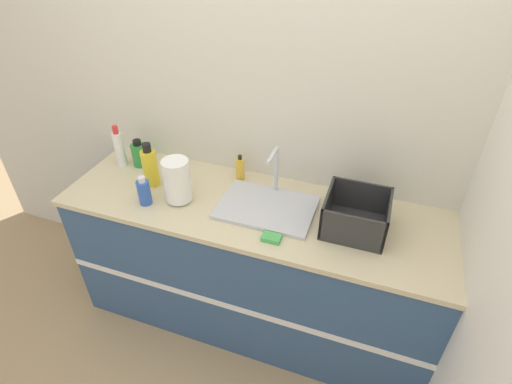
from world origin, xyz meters
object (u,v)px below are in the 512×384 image
(bottle_green, at_px, (139,154))
(soap_dispenser, at_px, (240,169))
(paper_towel_roll, at_px, (177,181))
(dish_rack, at_px, (356,217))
(sink, at_px, (267,205))
(bottle_white_spray, at_px, (119,148))
(bottle_blue, at_px, (144,192))
(bottle_yellow, at_px, (150,167))

(bottle_green, xyz_separation_m, soap_dispenser, (0.62, 0.06, -0.00))
(paper_towel_roll, xyz_separation_m, bottle_green, (-0.39, 0.23, -0.05))
(paper_towel_roll, height_order, dish_rack, paper_towel_roll)
(paper_towel_roll, bearing_deg, bottle_green, 148.94)
(sink, xyz_separation_m, dish_rack, (0.45, -0.00, 0.05))
(bottle_white_spray, xyz_separation_m, bottle_blue, (0.34, -0.28, -0.04))
(bottle_white_spray, height_order, bottle_blue, bottle_white_spray)
(sink, relative_size, soap_dispenser, 3.07)
(paper_towel_roll, distance_m, dish_rack, 0.92)
(dish_rack, xyz_separation_m, bottle_yellow, (-1.12, -0.00, 0.05))
(bottle_white_spray, bearing_deg, soap_dispenser, 7.04)
(sink, relative_size, paper_towel_roll, 2.02)
(bottle_yellow, bearing_deg, soap_dispenser, 25.11)
(dish_rack, bearing_deg, bottle_yellow, -179.75)
(dish_rack, distance_m, bottle_yellow, 1.12)
(sink, relative_size, bottle_yellow, 1.89)
(sink, height_order, bottle_blue, sink)
(sink, distance_m, soap_dispenser, 0.31)
(paper_towel_roll, height_order, soap_dispenser, paper_towel_roll)
(bottle_white_spray, bearing_deg, sink, -6.58)
(paper_towel_roll, bearing_deg, dish_rack, 5.38)
(bottle_white_spray, xyz_separation_m, soap_dispenser, (0.73, 0.09, -0.04))
(sink, bearing_deg, paper_towel_roll, -169.01)
(bottle_blue, relative_size, soap_dispenser, 1.03)
(bottle_blue, bearing_deg, bottle_green, 126.48)
(dish_rack, height_order, bottle_green, dish_rack)
(bottle_green, relative_size, bottle_blue, 1.03)
(paper_towel_roll, xyz_separation_m, bottle_white_spray, (-0.49, 0.20, -0.01))
(bottle_green, height_order, soap_dispenser, bottle_green)
(paper_towel_roll, bearing_deg, soap_dispenser, 51.02)
(bottle_blue, xyz_separation_m, soap_dispenser, (0.39, 0.37, -0.00))
(sink, height_order, bottle_green, sink)
(bottle_yellow, bearing_deg, sink, 0.77)
(paper_towel_roll, distance_m, soap_dispenser, 0.38)
(sink, bearing_deg, bottle_yellow, -179.23)
(bottle_yellow, bearing_deg, bottle_green, 139.06)
(bottle_green, xyz_separation_m, bottle_white_spray, (-0.11, -0.03, 0.04))
(dish_rack, bearing_deg, soap_dispenser, 163.12)
(bottle_yellow, bearing_deg, bottle_white_spray, 157.06)
(bottle_green, height_order, bottle_white_spray, bottle_white_spray)
(bottle_blue, bearing_deg, sink, 15.65)
(paper_towel_roll, relative_size, bottle_green, 1.44)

